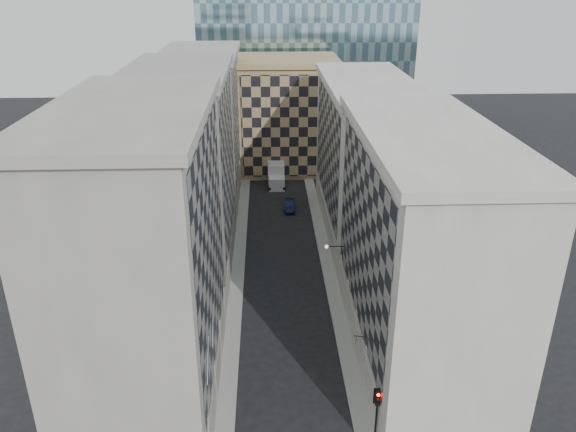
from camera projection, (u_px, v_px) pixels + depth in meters
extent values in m
cube|color=gray|center=(238.00, 272.00, 64.44)|extent=(1.50, 100.00, 0.15)
cube|color=gray|center=(329.00, 270.00, 64.83)|extent=(1.50, 100.00, 0.15)
cube|color=gray|center=(146.00, 265.00, 42.25)|extent=(10.00, 22.00, 23.00)
cube|color=gray|center=(209.00, 246.00, 41.83)|extent=(0.25, 19.36, 18.00)
cube|color=gray|center=(216.00, 369.00, 46.40)|extent=(0.45, 21.12, 3.20)
cube|color=gray|center=(128.00, 109.00, 37.50)|extent=(10.80, 22.80, 0.70)
cylinder|color=gray|center=(211.00, 386.00, 43.63)|extent=(0.90, 0.90, 4.40)
cylinder|color=gray|center=(217.00, 343.00, 48.67)|extent=(0.90, 0.90, 4.40)
cylinder|color=gray|center=(221.00, 308.00, 53.70)|extent=(0.90, 0.90, 4.40)
cube|color=gray|center=(184.00, 174.00, 62.59)|extent=(10.00, 22.00, 22.00)
cube|color=gray|center=(227.00, 161.00, 62.17)|extent=(0.25, 19.36, 17.00)
cube|color=gray|center=(230.00, 249.00, 66.54)|extent=(0.45, 21.12, 3.20)
cube|color=gray|center=(176.00, 71.00, 58.04)|extent=(10.80, 22.80, 0.70)
cylinder|color=gray|center=(225.00, 279.00, 58.74)|extent=(0.90, 0.90, 4.40)
cylinder|color=gray|center=(228.00, 255.00, 63.77)|extent=(0.90, 0.90, 4.40)
cylinder|color=gray|center=(230.00, 234.00, 68.81)|extent=(0.90, 0.90, 4.40)
cylinder|color=gray|center=(232.00, 216.00, 73.84)|extent=(0.90, 0.90, 4.40)
cube|color=gray|center=(203.00, 128.00, 82.93)|extent=(10.00, 22.00, 21.00)
cube|color=gray|center=(236.00, 118.00, 82.51)|extent=(0.25, 19.36, 16.00)
cube|color=gray|center=(238.00, 184.00, 86.68)|extent=(0.45, 21.12, 3.20)
cube|color=gray|center=(199.00, 53.00, 78.58)|extent=(10.80, 22.80, 0.70)
cylinder|color=gray|center=(234.00, 201.00, 78.88)|extent=(0.90, 0.90, 4.40)
cylinder|color=gray|center=(236.00, 187.00, 83.91)|extent=(0.90, 0.90, 4.40)
cylinder|color=gray|center=(238.00, 175.00, 88.95)|extent=(0.90, 0.90, 4.40)
cylinder|color=gray|center=(239.00, 164.00, 93.98)|extent=(0.90, 0.90, 4.40)
cube|color=#B0ACA2|center=(419.00, 253.00, 47.33)|extent=(10.00, 26.00, 20.00)
cube|color=gray|center=(363.00, 238.00, 46.55)|extent=(0.25, 22.88, 15.00)
cube|color=#B0ACA2|center=(358.00, 337.00, 50.52)|extent=(0.45, 24.96, 3.20)
cube|color=#B0ACA2|center=(432.00, 133.00, 43.19)|extent=(10.80, 26.80, 0.70)
cylinder|color=#B0ACA2|center=(382.00, 415.00, 40.77)|extent=(0.90, 0.90, 4.40)
cylinder|color=#B0ACA2|center=(370.00, 369.00, 45.53)|extent=(0.90, 0.90, 4.40)
cylinder|color=#B0ACA2|center=(360.00, 331.00, 50.29)|extent=(0.90, 0.90, 4.40)
cylinder|color=#B0ACA2|center=(351.00, 300.00, 55.05)|extent=(0.90, 0.90, 4.40)
cylinder|color=#B0ACA2|center=(344.00, 274.00, 59.81)|extent=(0.90, 0.90, 4.40)
cube|color=#B0ACA2|center=(365.00, 160.00, 72.25)|extent=(10.00, 28.00, 19.00)
cube|color=gray|center=(328.00, 149.00, 71.47)|extent=(0.25, 24.64, 14.00)
cube|color=#B0ACA2|center=(327.00, 217.00, 75.24)|extent=(0.45, 26.88, 3.20)
cube|color=#B0ACA2|center=(370.00, 83.00, 68.30)|extent=(10.80, 28.80, 0.70)
cube|color=#9C7E53|center=(288.00, 117.00, 95.92)|extent=(16.00, 14.00, 18.00)
cube|color=tan|center=(289.00, 127.00, 89.42)|extent=(15.20, 0.25, 16.50)
cube|color=#9C7E53|center=(288.00, 60.00, 92.15)|extent=(16.80, 14.80, 0.80)
cube|color=#312B26|center=(274.00, 73.00, 106.66)|extent=(6.00, 6.00, 28.00)
cylinder|color=gray|center=(208.00, 360.00, 37.44)|extent=(0.10, 2.33, 2.33)
cylinder|color=gray|center=(213.00, 325.00, 41.10)|extent=(0.10, 2.33, 2.33)
cylinder|color=black|center=(335.00, 246.00, 56.88)|extent=(1.80, 0.08, 0.08)
sphere|color=#FFE5B2|center=(327.00, 247.00, 56.84)|extent=(0.36, 0.36, 0.36)
cylinder|color=black|center=(376.00, 423.00, 40.46)|extent=(0.15, 0.15, 3.49)
cube|color=black|center=(378.00, 398.00, 39.52)|extent=(0.40, 0.34, 1.20)
cube|color=black|center=(378.00, 396.00, 39.70)|extent=(0.60, 0.10, 1.36)
sphere|color=#FF0C07|center=(378.00, 395.00, 39.20)|extent=(0.22, 0.22, 0.22)
sphere|color=#331E05|center=(378.00, 399.00, 39.36)|extent=(0.22, 0.22, 0.22)
sphere|color=black|center=(378.00, 404.00, 39.52)|extent=(0.22, 0.22, 0.22)
cube|color=silver|center=(277.00, 183.00, 88.88)|extent=(2.52, 2.75, 2.03)
cube|color=silver|center=(276.00, 172.00, 91.27)|extent=(2.66, 4.10, 3.50)
cylinder|color=black|center=(270.00, 188.00, 88.20)|extent=(0.35, 1.02, 1.02)
cylinder|color=black|center=(284.00, 188.00, 88.31)|extent=(0.35, 1.02, 1.02)
cylinder|color=black|center=(269.00, 177.00, 92.95)|extent=(0.35, 1.02, 1.02)
cylinder|color=black|center=(283.00, 177.00, 93.07)|extent=(0.35, 1.02, 1.02)
imported|color=black|center=(289.00, 205.00, 81.24)|extent=(1.69, 4.36, 1.42)
cylinder|color=black|center=(358.00, 336.00, 46.31)|extent=(0.70, 0.27, 0.06)
cube|color=tan|center=(356.00, 340.00, 46.45)|extent=(0.24, 0.61, 0.63)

